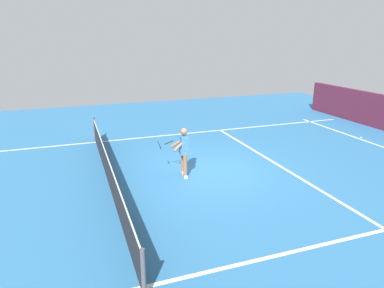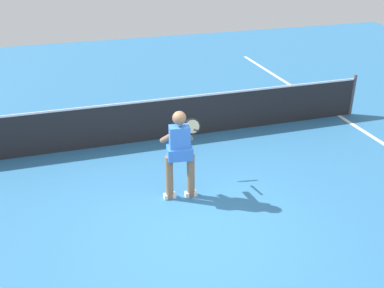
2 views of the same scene
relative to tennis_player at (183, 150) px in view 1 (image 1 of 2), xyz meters
The scene contains 7 objects.
ground_plane 1.30m from the tennis_player, 89.94° to the right, with size 25.85×25.85×0.00m, color teal.
service_line_marking 3.47m from the tennis_player, 89.98° to the right, with size 9.24×0.10×0.01m, color white.
sideline_left_marking 4.80m from the tennis_player, 167.94° to the right, with size 0.10×17.88×0.01m, color white.
sideline_right_marking 4.80m from the tennis_player, 12.05° to the right, with size 0.10×17.88×0.01m, color white.
court_net 2.33m from the tennis_player, 89.97° to the left, with size 9.92×0.08×0.99m.
tennis_player is the anchor object (origin of this frame).
tennis_ball_near 8.68m from the tennis_player, 81.19° to the right, with size 0.07×0.07×0.07m, color #D1E533.
Camera 1 is at (-9.64, 4.13, 4.23)m, focal length 32.22 mm.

